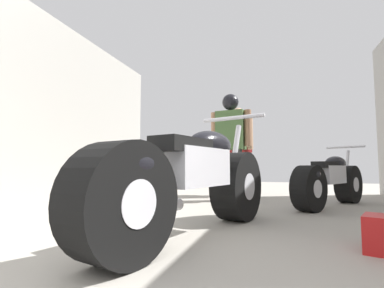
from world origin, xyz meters
TOP-DOWN VIEW (x-y plane):
  - ground_plane at (0.00, 3.13)m, footprint 15.00×15.00m
  - garage_partition_left at (-2.65, 3.13)m, footprint 0.08×6.88m
  - motorcycle_maroon_cruiser at (0.07, 2.29)m, footprint 0.97×2.24m
  - motorcycle_black_naked at (1.37, 4.40)m, footprint 1.14×1.67m
  - mechanic_in_blue at (0.01, 5.52)m, footprint 0.60×0.48m
  - mechanic_with_helmet at (-0.02, 4.72)m, footprint 0.69×0.31m

SIDE VIEW (x-z plane):
  - ground_plane at x=0.00m, z-range 0.00..0.00m
  - motorcycle_black_naked at x=1.37m, z-range -0.08..0.78m
  - motorcycle_maroon_cruiser at x=0.07m, z-range -0.10..0.96m
  - mechanic_in_blue at x=0.01m, z-range 0.11..1.78m
  - mechanic_with_helmet at x=-0.02m, z-range 0.17..1.91m
  - garage_partition_left at x=-2.65m, z-range 0.00..2.89m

